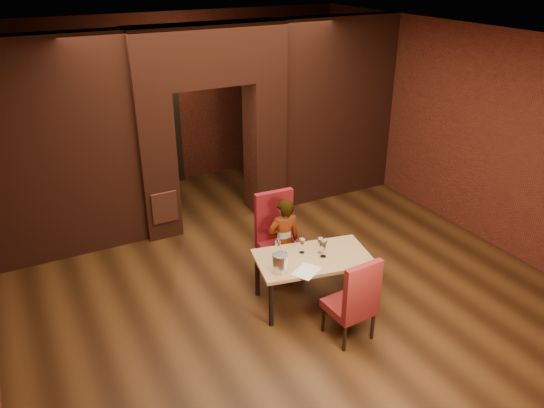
{
  "coord_description": "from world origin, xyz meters",
  "views": [
    {
      "loc": [
        -2.94,
        -5.62,
        4.12
      ],
      "look_at": [
        0.04,
        0.0,
        1.11
      ],
      "focal_mm": 35.0,
      "sensor_mm": 36.0,
      "label": 1
    }
  ],
  "objects_px": {
    "wine_glass_a": "(302,246)",
    "potted_plant": "(329,251)",
    "wine_glass_c": "(323,249)",
    "chair_near": "(349,297)",
    "wine_glass_b": "(320,246)",
    "dining_table": "(312,279)",
    "person_seated": "(284,241)",
    "water_bottle": "(278,249)",
    "wine_bucket": "(280,263)",
    "chair_far": "(281,238)"
  },
  "relations": [
    {
      "from": "wine_glass_b",
      "to": "chair_far",
      "type": "bearing_deg",
      "value": 107.06
    },
    {
      "from": "chair_far",
      "to": "wine_bucket",
      "type": "xyz_separation_m",
      "value": [
        -0.46,
        -0.81,
        0.18
      ]
    },
    {
      "from": "dining_table",
      "to": "wine_glass_b",
      "type": "xyz_separation_m",
      "value": [
        0.13,
        0.05,
        0.44
      ]
    },
    {
      "from": "wine_glass_b",
      "to": "potted_plant",
      "type": "relative_size",
      "value": 0.53
    },
    {
      "from": "person_seated",
      "to": "wine_glass_a",
      "type": "bearing_deg",
      "value": 98.79
    },
    {
      "from": "potted_plant",
      "to": "wine_bucket",
      "type": "bearing_deg",
      "value": -147.73
    },
    {
      "from": "dining_table",
      "to": "person_seated",
      "type": "relative_size",
      "value": 1.15
    },
    {
      "from": "dining_table",
      "to": "wine_glass_b",
      "type": "relative_size",
      "value": 6.99
    },
    {
      "from": "chair_far",
      "to": "wine_bucket",
      "type": "bearing_deg",
      "value": -116.14
    },
    {
      "from": "wine_bucket",
      "to": "potted_plant",
      "type": "height_order",
      "value": "wine_bucket"
    },
    {
      "from": "chair_far",
      "to": "potted_plant",
      "type": "height_order",
      "value": "chair_far"
    },
    {
      "from": "wine_glass_b",
      "to": "wine_glass_a",
      "type": "bearing_deg",
      "value": 152.02
    },
    {
      "from": "water_bottle",
      "to": "wine_glass_c",
      "type": "bearing_deg",
      "value": -22.43
    },
    {
      "from": "chair_far",
      "to": "chair_near",
      "type": "relative_size",
      "value": 1.12
    },
    {
      "from": "wine_glass_a",
      "to": "dining_table",
      "type": "bearing_deg",
      "value": -65.53
    },
    {
      "from": "person_seated",
      "to": "wine_glass_a",
      "type": "xyz_separation_m",
      "value": [
        0.02,
        -0.44,
        0.15
      ]
    },
    {
      "from": "wine_glass_c",
      "to": "chair_near",
      "type": "bearing_deg",
      "value": -97.73
    },
    {
      "from": "person_seated",
      "to": "chair_far",
      "type": "bearing_deg",
      "value": -94.29
    },
    {
      "from": "dining_table",
      "to": "wine_glass_a",
      "type": "xyz_separation_m",
      "value": [
        -0.07,
        0.16,
        0.43
      ]
    },
    {
      "from": "person_seated",
      "to": "wine_glass_c",
      "type": "xyz_separation_m",
      "value": [
        0.21,
        -0.65,
        0.16
      ]
    },
    {
      "from": "person_seated",
      "to": "wine_bucket",
      "type": "bearing_deg",
      "value": 63.85
    },
    {
      "from": "wine_glass_a",
      "to": "potted_plant",
      "type": "xyz_separation_m",
      "value": [
        0.8,
        0.54,
        -0.58
      ]
    },
    {
      "from": "dining_table",
      "to": "chair_far",
      "type": "height_order",
      "value": "chair_far"
    },
    {
      "from": "wine_glass_c",
      "to": "person_seated",
      "type": "bearing_deg",
      "value": 107.73
    },
    {
      "from": "chair_near",
      "to": "wine_glass_a",
      "type": "xyz_separation_m",
      "value": [
        -0.09,
        0.93,
        0.23
      ]
    },
    {
      "from": "wine_glass_a",
      "to": "potted_plant",
      "type": "height_order",
      "value": "wine_glass_a"
    },
    {
      "from": "dining_table",
      "to": "wine_glass_b",
      "type": "height_order",
      "value": "wine_glass_b"
    },
    {
      "from": "wine_glass_a",
      "to": "potted_plant",
      "type": "relative_size",
      "value": 0.51
    },
    {
      "from": "wine_glass_c",
      "to": "potted_plant",
      "type": "distance_m",
      "value": 1.14
    },
    {
      "from": "chair_near",
      "to": "wine_bucket",
      "type": "relative_size",
      "value": 4.67
    },
    {
      "from": "wine_glass_b",
      "to": "water_bottle",
      "type": "distance_m",
      "value": 0.56
    },
    {
      "from": "chair_far",
      "to": "person_seated",
      "type": "distance_m",
      "value": 0.12
    },
    {
      "from": "chair_far",
      "to": "water_bottle",
      "type": "height_order",
      "value": "chair_far"
    },
    {
      "from": "person_seated",
      "to": "water_bottle",
      "type": "height_order",
      "value": "person_seated"
    },
    {
      "from": "chair_far",
      "to": "potted_plant",
      "type": "relative_size",
      "value": 3.16
    },
    {
      "from": "chair_far",
      "to": "chair_near",
      "type": "xyz_separation_m",
      "value": [
        0.09,
        -1.48,
        -0.07
      ]
    },
    {
      "from": "dining_table",
      "to": "person_seated",
      "type": "xyz_separation_m",
      "value": [
        -0.09,
        0.6,
        0.29
      ]
    },
    {
      "from": "chair_near",
      "to": "wine_bucket",
      "type": "height_order",
      "value": "chair_near"
    },
    {
      "from": "chair_far",
      "to": "person_seated",
      "type": "height_order",
      "value": "person_seated"
    },
    {
      "from": "person_seated",
      "to": "wine_bucket",
      "type": "xyz_separation_m",
      "value": [
        -0.44,
        -0.69,
        0.16
      ]
    },
    {
      "from": "wine_glass_b",
      "to": "water_bottle",
      "type": "xyz_separation_m",
      "value": [
        -0.55,
        0.12,
        0.04
      ]
    },
    {
      "from": "wine_glass_b",
      "to": "wine_bucket",
      "type": "xyz_separation_m",
      "value": [
        -0.66,
        -0.15,
        0.01
      ]
    },
    {
      "from": "wine_glass_a",
      "to": "water_bottle",
      "type": "bearing_deg",
      "value": 178.35
    },
    {
      "from": "wine_glass_c",
      "to": "wine_bucket",
      "type": "height_order",
      "value": "wine_bucket"
    },
    {
      "from": "wine_glass_c",
      "to": "water_bottle",
      "type": "height_order",
      "value": "water_bottle"
    },
    {
      "from": "wine_glass_a",
      "to": "water_bottle",
      "type": "distance_m",
      "value": 0.35
    },
    {
      "from": "chair_near",
      "to": "wine_glass_c",
      "type": "xyz_separation_m",
      "value": [
        0.1,
        0.72,
        0.24
      ]
    },
    {
      "from": "person_seated",
      "to": "potted_plant",
      "type": "distance_m",
      "value": 0.94
    },
    {
      "from": "chair_near",
      "to": "wine_glass_b",
      "type": "xyz_separation_m",
      "value": [
        0.11,
        0.82,
        0.23
      ]
    },
    {
      "from": "person_seated",
      "to": "wine_glass_c",
      "type": "distance_m",
      "value": 0.7
    }
  ]
}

